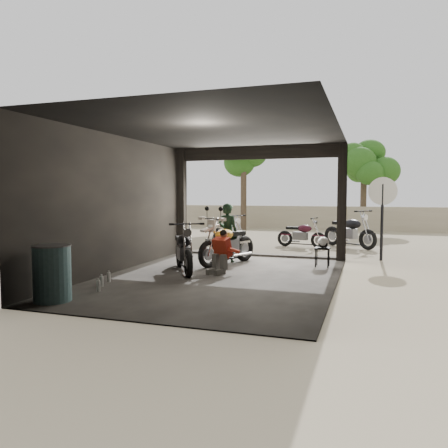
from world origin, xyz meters
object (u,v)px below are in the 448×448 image
Objects in this scene: main_bike at (227,241)px; outside_bike_a at (229,230)px; mechanic at (220,253)px; stool at (322,250)px; rider at (228,233)px; oil_drum at (52,274)px; outside_bike_c at (349,229)px; helmet at (323,242)px; outside_bike_b at (301,232)px; sign_post at (382,205)px; left_bike at (184,247)px.

outside_bike_a is (-1.23, 3.94, -0.08)m from main_bike.
mechanic is 2.73m from stool.
rider is 5.26m from oil_drum.
rider is (-2.96, -4.36, 0.15)m from outside_bike_c.
outside_bike_b is at bearing 120.17° from helmet.
sign_post is (3.57, 3.34, 1.05)m from mechanic.
rider is (-1.39, -3.96, 0.28)m from outside_bike_b.
sign_post is (4.46, 3.38, 0.94)m from left_bike.
main_bike reaches higher than mechanic.
stool is at bearing -148.52° from outside_bike_c.
left_bike is 1.16× the size of outside_bike_b.
sign_post reaches higher than mechanic.
outside_bike_c is 1.96× the size of mechanic.
main_bike is at bearing -155.95° from sign_post.
mechanic is at bearing -29.75° from left_bike.
mechanic is at bearing 112.88° from rider.
outside_bike_c reaches higher than main_bike.
oil_drum is at bearing -114.29° from helmet.
outside_bike_b is 4.11m from helmet.
mechanic is 1.01× the size of oil_drum.
main_bike reaches higher than outside_bike_a.
outside_bike_a is at bearing 155.29° from sign_post.
oil_drum is (-4.00, -5.04, 0.06)m from stool.
stool is at bearing -2.40° from left_bike.
rider is 1.63× the size of mechanic.
oil_drum is at bearing -132.95° from sign_post.
outside_bike_b is 0.80× the size of outside_bike_c.
outside_bike_b is 1.58× the size of oil_drum.
outside_bike_c is (4.07, 0.78, 0.09)m from outside_bike_a.
outside_bike_a is at bearing -61.66° from rider.
left_bike is 1.12× the size of rider.
outside_bike_b is 4.21m from rider.
outside_bike_b reaches higher than stool.
stool is at bearing 51.55° from oil_drum.
left_bike is 0.92× the size of outside_bike_c.
rider is at bearing -126.06° from outside_bike_a.
outside_bike_a is at bearing 120.97° from mechanic.
outside_bike_b is 1.57× the size of mechanic.
main_bike is 1.95× the size of oil_drum.
sign_post is at bearing -122.72° from outside_bike_c.
stool is at bearing -168.81° from rider.
outside_bike_a is at bearing 129.90° from main_bike.
sign_post is (5.04, -1.91, 0.99)m from outside_bike_a.
rider reaches higher than outside_bike_b.
rider is 1.64× the size of oil_drum.
outside_bike_a is (-0.58, 5.29, -0.04)m from left_bike.
helmet is (0.02, 0.00, 0.21)m from stool.
mechanic is at bearing 61.01° from oil_drum.
rider is 4.33m from sign_post.
mechanic reaches higher than oil_drum.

